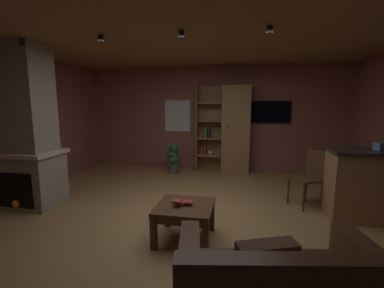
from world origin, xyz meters
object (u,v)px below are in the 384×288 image
Objects in this scene: kitchen_bar_counter at (382,186)px; wall_mounted_tv at (270,112)px; dining_chair at (310,174)px; bookshelf_cabinet at (232,130)px; tissue_box at (380,146)px; table_book_0 at (179,203)px; table_book_1 at (188,202)px; potted_floor_plant at (174,157)px; stone_fireplace at (26,135)px; table_book_2 at (177,201)px; coffee_table at (185,212)px.

wall_mounted_tv reaches higher than kitchen_bar_counter.
dining_chair is (-0.87, 0.40, 0.02)m from kitchen_bar_counter.
bookshelf_cabinet is 17.39× the size of tissue_box.
tissue_box is (-0.08, 0.01, 0.56)m from kitchen_bar_counter.
table_book_0 is 2.33m from dining_chair.
dining_chair reaches higher than table_book_0.
table_book_0 is at bearing 166.74° from table_book_1.
potted_floor_plant is (-3.50, 1.98, -0.68)m from tissue_box.
kitchen_bar_counter is 4.10m from potted_floor_plant.
stone_fireplace is 3.11m from potted_floor_plant.
potted_floor_plant is (-0.86, 3.10, -0.11)m from table_book_2.
table_book_1 reaches higher than coffee_table.
bookshelf_cabinet is at bearing 81.29° from table_book_0.
kitchen_bar_counter is at bearing 4.58° from stone_fireplace.
table_book_0 is at bearing -98.71° from bookshelf_cabinet.
table_book_1 is (-2.52, -1.06, -0.60)m from tissue_box.
table_book_0 is at bearing -158.70° from tissue_box.
stone_fireplace is 2.81m from table_book_2.
dining_chair is at bearing 155.45° from kitchen_bar_counter.
potted_floor_plant is 2.55m from wall_mounted_tv.
table_book_0 is at bearing -142.54° from dining_chair.
tissue_box is 0.18× the size of coffee_table.
table_book_0 is at bearing 156.66° from coffee_table.
bookshelf_cabinet is 1.42× the size of kitchen_bar_counter.
coffee_table is at bearing -157.45° from tissue_box.
kitchen_bar_counter is 2.94m from table_book_2.
table_book_0 is 0.93× the size of table_book_1.
wall_mounted_tv reaches higher than table_book_0.
stone_fireplace is 2.91m from table_book_1.
bookshelf_cabinet is 20.69× the size of table_book_0.
stone_fireplace reaches higher than table_book_2.
table_book_0 is 0.12m from table_book_1.
bookshelf_cabinet reaches higher than wall_mounted_tv.
table_book_1 is at bearing -140.17° from dining_chair.
kitchen_bar_counter is at bearing -46.22° from bookshelf_cabinet.
stone_fireplace is at bearing -175.42° from kitchen_bar_counter.
bookshelf_cabinet is at bearing 40.93° from stone_fireplace.
kitchen_bar_counter reaches higher than dining_chair.
kitchen_bar_counter reaches higher than potted_floor_plant.
wall_mounted_tv reaches higher than dining_chair.
table_book_1 is (-0.39, -3.35, -0.55)m from bookshelf_cabinet.
stone_fireplace is 2.80m from table_book_0.
table_book_0 is (2.65, -0.59, -0.71)m from stone_fireplace.
tissue_box is 1.12× the size of table_book_2.
stone_fireplace reaches higher than dining_chair.
potted_floor_plant is (-3.58, 1.99, -0.12)m from kitchen_bar_counter.
table_book_2 is at bearing -144.70° from coffee_table.
table_book_2 reaches higher than coffee_table.
wall_mounted_tv reaches higher than coffee_table.
bookshelf_cabinet is 2.39m from dining_chair.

